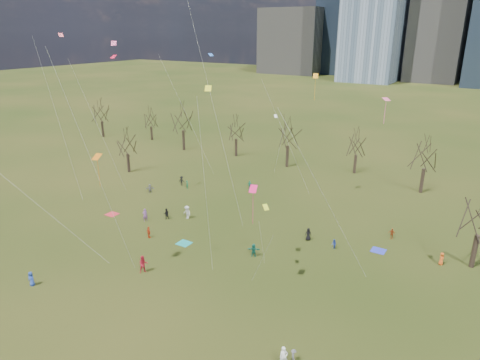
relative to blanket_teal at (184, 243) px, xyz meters
The scene contains 23 objects.
ground 6.95m from the blanket_teal, 54.48° to the right, with size 500.00×500.00×0.00m, color black.
bare_tree_row 32.39m from the blanket_teal, 82.86° to the left, with size 113.04×29.80×9.50m.
blanket_teal is the anchor object (origin of this frame).
blanket_navy 23.06m from the blanket_teal, 27.43° to the left, with size 1.60×1.50×0.03m, color #2936C2.
blanket_crimson 14.11m from the blanket_teal, behind, with size 1.60×1.50×0.03m, color red.
person_0 16.86m from the blanket_teal, 115.87° to the right, with size 0.75×0.49×1.54m, color #24419F.
person_1 22.41m from the blanket_teal, 31.25° to the right, with size 0.64×0.42×1.76m, color white.
person_2 7.46m from the blanket_teal, 85.98° to the right, with size 0.95×0.74×1.96m, color red.
person_3 22.36m from the blanket_teal, 28.77° to the right, with size 0.72×0.41×1.11m, color #5B5A5F.
person_4 4.81m from the blanket_teal, 166.14° to the right, with size 0.88×0.37×1.51m, color red.
person_5 8.93m from the blanket_teal, 11.47° to the left, with size 1.45×0.46×1.57m, color #166452.
person_6 15.19m from the blanket_teal, 35.17° to the left, with size 0.78×0.51×1.60m, color black.
person_7 8.79m from the blanket_teal, 165.16° to the left, with size 0.66×0.44×1.82m, color #894E9D.
person_8 17.90m from the blanket_teal, 27.49° to the left, with size 0.60×0.47×1.24m, color #243B9E.
person_9 7.34m from the blanket_teal, 125.42° to the left, with size 1.20×0.69×1.86m, color silver.
person_10 25.54m from the blanket_teal, 34.66° to the left, with size 0.82×0.34×1.40m, color #9F3E16.
person_11 18.47m from the blanket_teal, 145.70° to the left, with size 1.37×0.44×1.48m, color slate.
person_12 29.32m from the blanket_teal, 22.19° to the left, with size 0.72×0.47×1.47m, color orange.
person_13 18.96m from the blanket_teal, 127.28° to the left, with size 0.51×0.34×1.41m, color #1B794A.
person_14 7.84m from the blanket_teal, 146.57° to the left, with size 0.75×0.58×1.54m, color black.
person_15 20.70m from the blanket_teal, 129.97° to the left, with size 1.01×0.58×1.56m, color black.
person_16 20.13m from the blanket_teal, 97.45° to the left, with size 0.92×0.38×1.57m, color #19724C.
kites_airborne 15.37m from the blanket_teal, 24.65° to the left, with size 62.14×43.02×29.47m.
Camera 1 is at (26.14, -29.99, 24.45)m, focal length 32.00 mm.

